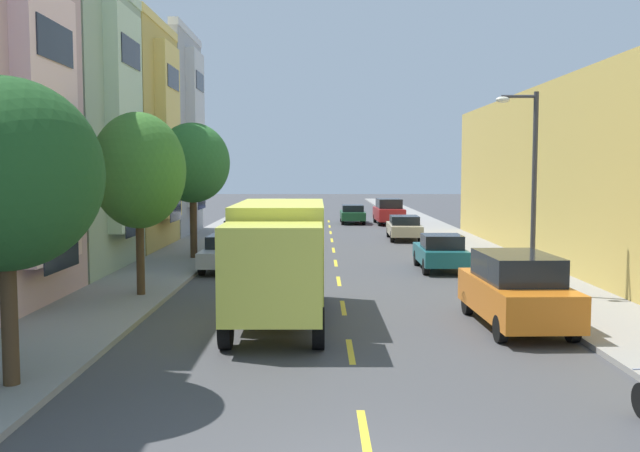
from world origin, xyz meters
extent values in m
plane|color=#424244|center=(0.00, 30.00, 0.00)|extent=(160.00, 160.00, 0.00)
cube|color=gray|center=(-7.10, 28.00, 0.07)|extent=(3.20, 120.00, 0.14)
cube|color=gray|center=(7.10, 28.00, 0.07)|extent=(3.20, 120.00, 0.14)
cube|color=yellow|center=(0.00, 2.00, 0.00)|extent=(0.14, 2.20, 0.01)
cube|color=yellow|center=(0.00, 7.00, 0.00)|extent=(0.14, 2.20, 0.01)
cube|color=yellow|center=(0.00, 12.00, 0.00)|extent=(0.14, 2.20, 0.01)
cube|color=yellow|center=(0.00, 17.00, 0.00)|extent=(0.14, 2.20, 0.01)
cube|color=yellow|center=(0.00, 22.00, 0.00)|extent=(0.14, 2.20, 0.01)
cube|color=yellow|center=(0.00, 27.00, 0.00)|extent=(0.14, 2.20, 0.01)
cube|color=yellow|center=(0.00, 32.00, 0.00)|extent=(0.14, 2.20, 0.01)
cube|color=yellow|center=(0.00, 37.00, 0.00)|extent=(0.14, 2.20, 0.01)
cube|color=yellow|center=(0.00, 42.00, 0.00)|extent=(0.14, 2.20, 0.01)
cube|color=yellow|center=(0.00, 47.00, 0.00)|extent=(0.14, 2.20, 0.01)
cube|color=#FECACA|center=(-8.42, 11.46, 5.32)|extent=(0.55, 3.49, 7.68)
cube|color=#1E232D|center=(-8.13, 11.46, 1.77)|extent=(0.04, 2.65, 1.10)
cube|color=#1E232D|center=(-8.13, 11.46, 4.73)|extent=(0.04, 2.65, 1.10)
cube|color=#1E232D|center=(-8.13, 11.46, 7.68)|extent=(0.04, 2.65, 1.10)
cube|color=beige|center=(-8.42, 19.41, 6.02)|extent=(0.55, 3.49, 8.70)
cube|color=#1E232D|center=(-8.13, 19.41, 2.01)|extent=(0.04, 2.65, 1.10)
cube|color=#1E232D|center=(-8.13, 19.41, 5.35)|extent=(0.04, 2.65, 1.10)
cube|color=#1E232D|center=(-8.13, 19.41, 8.70)|extent=(0.04, 2.65, 1.10)
cube|color=tan|center=(-14.58, 27.36, 5.60)|extent=(11.76, 7.75, 11.21)
cube|color=#F9D572|center=(-8.95, 27.36, 11.43)|extent=(0.60, 7.75, 0.44)
cube|color=#F9D572|center=(-8.42, 27.36, 6.05)|extent=(0.55, 3.49, 8.74)
cube|color=#1E232D|center=(-8.13, 27.36, 2.02)|extent=(0.04, 2.65, 1.10)
cube|color=#1E232D|center=(-8.13, 27.36, 5.38)|extent=(0.04, 2.65, 1.10)
cube|color=#1E232D|center=(-8.13, 27.36, 8.74)|extent=(0.04, 2.65, 1.10)
cube|color=#A8A8AD|center=(-14.51, 35.31, 6.12)|extent=(11.62, 7.75, 12.24)
cube|color=silver|center=(-8.95, 35.31, 12.46)|extent=(0.60, 7.75, 0.44)
cube|color=silver|center=(-8.42, 35.31, 6.61)|extent=(0.55, 3.49, 9.55)
cube|color=#1E232D|center=(-8.13, 35.31, 2.20)|extent=(0.04, 2.65, 1.10)
cube|color=#1E232D|center=(-8.13, 35.31, 5.88)|extent=(0.04, 2.65, 1.10)
cube|color=#1E232D|center=(-8.13, 35.31, 9.55)|extent=(0.04, 2.65, 1.10)
cylinder|color=#47331E|center=(-6.40, 4.11, 1.42)|extent=(0.30, 0.30, 2.56)
ellipsoid|color=#1E4C1E|center=(-6.40, 4.11, 4.02)|extent=(3.52, 3.52, 3.52)
cylinder|color=#47331E|center=(-6.40, 13.49, 1.42)|extent=(0.26, 0.26, 2.57)
ellipsoid|color=#387028|center=(-6.40, 13.49, 4.08)|extent=(2.95, 2.95, 3.66)
cylinder|color=#47331E|center=(-6.40, 22.86, 1.61)|extent=(0.32, 0.32, 2.93)
ellipsoid|color=#2D6B2D|center=(-6.40, 22.86, 4.42)|extent=(3.33, 3.33, 3.58)
cylinder|color=#38383D|center=(6.10, 13.62, 3.34)|extent=(0.16, 0.16, 6.41)
cylinder|color=#38383D|center=(5.55, 13.62, 6.40)|extent=(1.10, 0.10, 0.10)
ellipsoid|color=silver|center=(5.05, 13.62, 6.30)|extent=(0.44, 0.28, 0.20)
cube|color=#D8D84C|center=(-1.80, 11.13, 1.92)|extent=(2.42, 5.45, 2.52)
cube|color=#D8D84C|center=(-1.79, 7.26, 1.76)|extent=(2.31, 1.91, 2.20)
cube|color=black|center=(-1.79, 6.36, 2.24)|extent=(2.02, 0.09, 0.97)
cube|color=black|center=(-1.81, 13.77, 0.43)|extent=(2.40, 0.17, 0.24)
cylinder|color=black|center=(-2.85, 7.20, 0.48)|extent=(0.28, 0.96, 0.96)
cylinder|color=black|center=(-0.73, 7.21, 0.48)|extent=(0.28, 0.96, 0.96)
cylinder|color=black|center=(-2.87, 12.65, 0.48)|extent=(0.28, 0.96, 0.96)
cylinder|color=black|center=(-0.75, 12.65, 0.48)|extent=(0.28, 0.96, 0.96)
cylinder|color=black|center=(-2.87, 11.55, 0.48)|extent=(0.28, 0.96, 0.96)
cylinder|color=black|center=(-0.75, 11.55, 0.48)|extent=(0.28, 0.96, 0.96)
cube|color=#AD1E1E|center=(4.50, 44.06, 0.78)|extent=(2.06, 4.84, 0.90)
cube|color=black|center=(4.50, 44.06, 1.58)|extent=(1.78, 2.82, 0.70)
cylinder|color=black|center=(5.32, 45.71, 0.33)|extent=(0.24, 0.67, 0.66)
cylinder|color=black|center=(3.59, 45.67, 0.33)|extent=(0.24, 0.67, 0.66)
cylinder|color=black|center=(5.40, 42.45, 0.33)|extent=(0.24, 0.67, 0.66)
cylinder|color=black|center=(3.67, 42.41, 0.33)|extent=(0.24, 0.67, 0.66)
cube|color=#333338|center=(-4.22, 25.67, 0.73)|extent=(2.16, 5.36, 0.80)
cube|color=black|center=(-4.26, 24.50, 1.43)|extent=(1.81, 1.64, 0.60)
cylinder|color=black|center=(-5.17, 23.90, 0.33)|extent=(0.24, 0.67, 0.66)
cylinder|color=black|center=(-3.39, 23.84, 0.33)|extent=(0.24, 0.67, 0.66)
cylinder|color=black|center=(-5.06, 27.50, 0.33)|extent=(0.24, 0.67, 0.66)
cylinder|color=black|center=(-3.28, 27.44, 0.33)|extent=(0.24, 0.67, 0.66)
cube|color=#7A9EC6|center=(-4.30, 33.63, 0.73)|extent=(2.04, 5.32, 0.80)
cube|color=black|center=(-4.31, 32.47, 1.43)|extent=(1.77, 1.60, 0.60)
cylinder|color=black|center=(-5.21, 31.84, 0.33)|extent=(0.23, 0.66, 0.66)
cylinder|color=black|center=(-3.43, 31.82, 0.33)|extent=(0.23, 0.66, 0.66)
cylinder|color=black|center=(-5.18, 35.44, 0.33)|extent=(0.23, 0.66, 0.66)
cylinder|color=black|center=(-3.40, 35.43, 0.33)|extent=(0.23, 0.66, 0.66)
cube|color=tan|center=(4.24, 32.32, 0.63)|extent=(1.93, 4.55, 0.60)
cube|color=black|center=(4.23, 32.10, 1.18)|extent=(1.65, 2.21, 0.50)
cylinder|color=black|center=(5.08, 33.83, 0.33)|extent=(0.24, 0.67, 0.66)
cylinder|color=black|center=(3.50, 33.87, 0.33)|extent=(0.24, 0.67, 0.66)
cylinder|color=black|center=(4.99, 30.77, 0.33)|extent=(0.24, 0.67, 0.66)
cylinder|color=black|center=(3.41, 30.82, 0.33)|extent=(0.24, 0.67, 0.66)
cube|color=silver|center=(-4.40, 44.57, 0.64)|extent=(1.83, 4.04, 0.62)
cube|color=black|center=(-4.41, 45.05, 1.23)|extent=(1.57, 1.72, 0.55)
cylinder|color=black|center=(-5.12, 43.19, 0.33)|extent=(0.24, 0.67, 0.66)
cylinder|color=black|center=(-3.60, 43.23, 0.33)|extent=(0.24, 0.67, 0.66)
cylinder|color=black|center=(-5.19, 45.91, 0.33)|extent=(0.24, 0.67, 0.66)
cylinder|color=black|center=(-3.67, 45.95, 0.33)|extent=(0.24, 0.67, 0.66)
cube|color=orange|center=(4.42, 9.46, 0.78)|extent=(2.09, 4.85, 0.90)
cube|color=black|center=(4.42, 9.46, 1.58)|extent=(1.80, 2.83, 0.70)
cylinder|color=black|center=(5.23, 11.12, 0.33)|extent=(0.24, 0.67, 0.66)
cylinder|color=black|center=(3.51, 11.07, 0.33)|extent=(0.24, 0.67, 0.66)
cylinder|color=black|center=(5.33, 7.85, 0.33)|extent=(0.24, 0.67, 0.66)
cylinder|color=black|center=(3.60, 7.80, 0.33)|extent=(0.24, 0.67, 0.66)
cube|color=navy|center=(-4.36, 54.41, 0.63)|extent=(1.92, 4.55, 0.60)
cube|color=black|center=(-4.37, 54.64, 1.18)|extent=(1.64, 2.20, 0.50)
cylinder|color=black|center=(-5.11, 52.86, 0.33)|extent=(0.24, 0.67, 0.66)
cylinder|color=black|center=(-3.53, 52.91, 0.33)|extent=(0.24, 0.67, 0.66)
cylinder|color=black|center=(-5.20, 55.92, 0.33)|extent=(0.24, 0.67, 0.66)
cylinder|color=black|center=(-3.62, 55.96, 0.33)|extent=(0.24, 0.67, 0.66)
cube|color=#B2B5BA|center=(-4.46, 19.89, 0.63)|extent=(1.89, 4.54, 0.60)
cube|color=black|center=(-4.46, 20.11, 1.18)|extent=(1.63, 2.19, 0.50)
cylinder|color=black|center=(-5.29, 18.37, 0.33)|extent=(0.23, 0.66, 0.66)
cylinder|color=black|center=(-3.71, 18.34, 0.33)|extent=(0.23, 0.66, 0.66)
cylinder|color=black|center=(-5.22, 21.43, 0.33)|extent=(0.23, 0.66, 0.66)
cylinder|color=black|center=(-3.64, 21.40, 0.33)|extent=(0.23, 0.66, 0.66)
cube|color=#195B60|center=(4.22, 19.88, 0.64)|extent=(1.78, 4.02, 0.62)
cube|color=black|center=(4.22, 19.40, 1.23)|extent=(1.55, 1.70, 0.55)
cylinder|color=black|center=(4.99, 21.23, 0.33)|extent=(0.23, 0.66, 0.66)
cylinder|color=black|center=(3.47, 21.25, 0.33)|extent=(0.23, 0.66, 0.66)
cylinder|color=black|center=(4.97, 18.51, 0.33)|extent=(0.23, 0.66, 0.66)
cylinder|color=black|center=(3.45, 18.53, 0.33)|extent=(0.23, 0.66, 0.66)
cube|color=#194C28|center=(1.80, 44.98, 0.63)|extent=(1.80, 4.50, 0.60)
cube|color=black|center=(1.80, 44.75, 1.18)|extent=(1.58, 2.16, 0.50)
cylinder|color=black|center=(2.59, 46.51, 0.33)|extent=(0.22, 0.66, 0.66)
cylinder|color=black|center=(1.01, 46.51, 0.33)|extent=(0.22, 0.66, 0.66)
cylinder|color=black|center=(2.59, 43.45, 0.33)|extent=(0.22, 0.66, 0.66)
cylinder|color=black|center=(1.01, 43.45, 0.33)|extent=(0.22, 0.66, 0.66)
camera|label=1|loc=(-0.69, -8.54, 4.10)|focal=39.25mm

